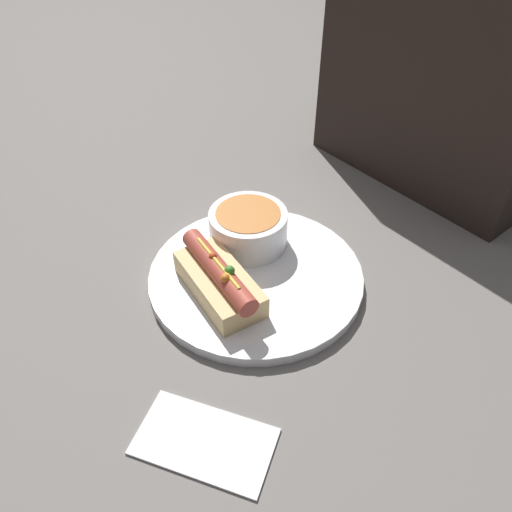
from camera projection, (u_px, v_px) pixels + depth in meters
name	position (u px, v px, depth m)	size (l,w,h in m)	color
ground_plane	(256.00, 280.00, 0.69)	(4.00, 4.00, 0.00)	slate
dinner_plate	(256.00, 276.00, 0.69)	(0.29, 0.29, 0.02)	white
hot_dog	(220.00, 281.00, 0.64)	(0.16, 0.08, 0.06)	#E5C17F
soup_bowl	(248.00, 227.00, 0.71)	(0.11, 0.11, 0.05)	white
spoon	(231.00, 227.00, 0.75)	(0.08, 0.14, 0.01)	#B7B7BC
napkin	(204.00, 441.00, 0.51)	(0.16, 0.14, 0.01)	white
seated_diner	(447.00, 70.00, 0.78)	(0.38, 0.17, 0.45)	#2D231E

